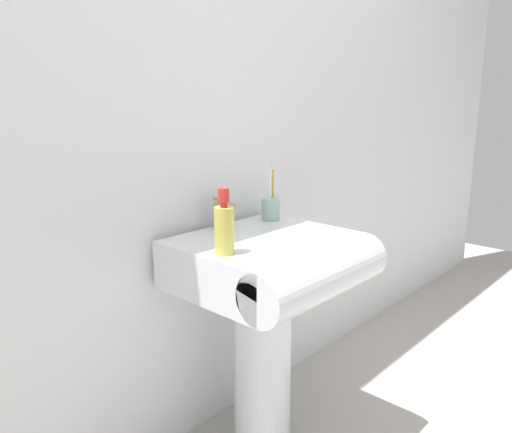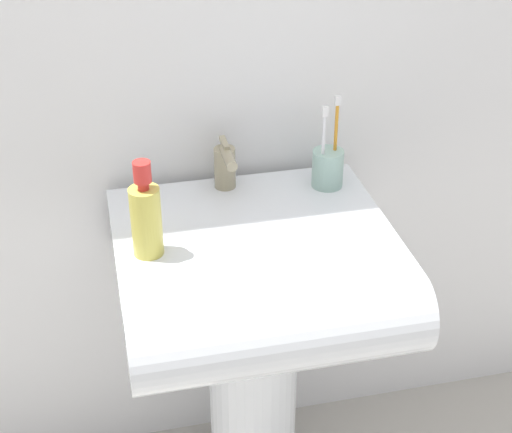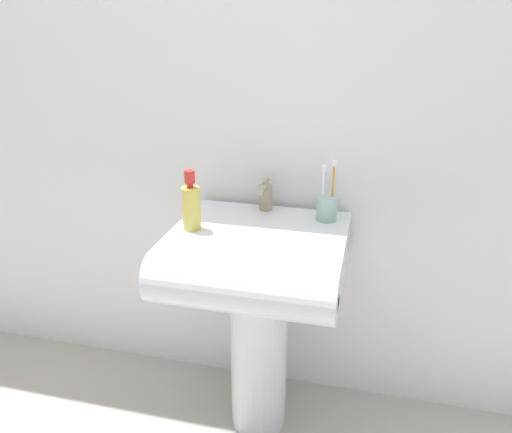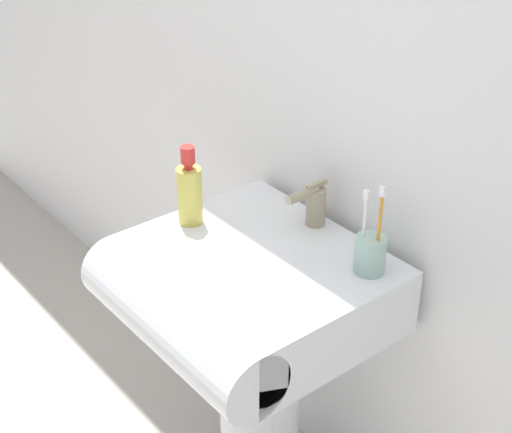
{
  "view_description": "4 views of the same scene",
  "coord_description": "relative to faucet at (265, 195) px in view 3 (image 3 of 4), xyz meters",
  "views": [
    {
      "loc": [
        -1.13,
        -1.01,
        1.18
      ],
      "look_at": [
        -0.02,
        0.01,
        0.82
      ],
      "focal_mm": 35.0,
      "sensor_mm": 36.0,
      "label": 1
    },
    {
      "loc": [
        -0.28,
        -1.25,
        1.56
      ],
      "look_at": [
        0.01,
        0.02,
        0.76
      ],
      "focal_mm": 55.0,
      "sensor_mm": 36.0,
      "label": 2
    },
    {
      "loc": [
        0.33,
        -1.36,
        1.37
      ],
      "look_at": [
        -0.01,
        -0.01,
        0.8
      ],
      "focal_mm": 35.0,
      "sensor_mm": 36.0,
      "label": 3
    },
    {
      "loc": [
        1.09,
        -0.89,
        1.65
      ],
      "look_at": [
        0.02,
        -0.02,
        0.86
      ],
      "focal_mm": 55.0,
      "sensor_mm": 36.0,
      "label": 4
    }
  ],
  "objects": [
    {
      "name": "sink_pedestal",
      "position": [
        0.02,
        -0.17,
        -0.5
      ],
      "size": [
        0.19,
        0.19,
        0.6
      ],
      "primitive_type": "cylinder",
      "color": "white",
      "rests_on": "ground"
    },
    {
      "name": "faucet",
      "position": [
        0.0,
        0.0,
        0.0
      ],
      "size": [
        0.04,
        0.11,
        0.11
      ],
      "color": "tan",
      "rests_on": "sink_basin"
    },
    {
      "name": "ground_plane",
      "position": [
        0.02,
        -0.17,
        -0.8
      ],
      "size": [
        6.0,
        6.0,
        0.0
      ],
      "primitive_type": "plane",
      "color": "#ADA89E",
      "rests_on": "ground"
    },
    {
      "name": "soap_bottle",
      "position": [
        -0.18,
        -0.21,
        0.02
      ],
      "size": [
        0.06,
        0.06,
        0.19
      ],
      "color": "gold",
      "rests_on": "sink_basin"
    },
    {
      "name": "sink_basin",
      "position": [
        0.02,
        -0.23,
        -0.13
      ],
      "size": [
        0.53,
        0.51,
        0.15
      ],
      "color": "white",
      "rests_on": "sink_pedestal"
    },
    {
      "name": "wall_back",
      "position": [
        0.02,
        0.09,
        0.4
      ],
      "size": [
        5.0,
        0.05,
        2.4
      ],
      "primitive_type": "cube",
      "color": "white",
      "rests_on": "ground"
    },
    {
      "name": "toothbrush_cup",
      "position": [
        0.21,
        -0.04,
        -0.01
      ],
      "size": [
        0.07,
        0.07,
        0.2
      ],
      "color": "#99BFB2",
      "rests_on": "sink_basin"
    }
  ]
}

